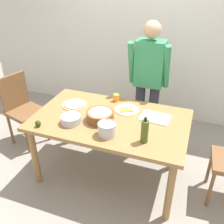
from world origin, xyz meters
TOP-DOWN VIEW (x-y plane):
  - ground at (0.00, 0.00)m, footprint 8.00×8.00m
  - wall_back at (0.00, 1.60)m, footprint 5.60×0.10m
  - dining_table at (0.00, 0.00)m, footprint 1.60×0.96m
  - person_cook at (0.22, 0.76)m, footprint 0.49×0.25m
  - chair_wooden_left at (-1.32, 0.22)m, footprint 0.49×0.49m
  - pizza_raw_on_board at (-0.48, 0.13)m, footprint 0.28×0.28m
  - plate_with_slice at (0.11, 0.22)m, footprint 0.26×0.26m
  - popcorn_bowl at (-0.09, -0.07)m, footprint 0.28×0.28m
  - mixing_bowl_steel at (-0.34, -0.21)m, footprint 0.20×0.20m
  - olive_oil_bottle at (0.42, -0.27)m, footprint 0.07×0.07m
  - steel_pot at (0.07, -0.29)m, footprint 0.17×0.17m
  - cup_orange at (-0.07, 0.39)m, footprint 0.07×0.07m
  - cutting_board_white at (0.44, 0.17)m, footprint 0.32×0.24m
  - avocado at (-0.62, -0.38)m, footprint 0.06×0.06m

SIDE VIEW (x-z plane):
  - ground at x=0.00m, z-range 0.00..0.00m
  - chair_wooden_left at x=-1.32m, z-range 0.07..1.02m
  - dining_table at x=0.00m, z-range 0.29..1.05m
  - cutting_board_white at x=0.44m, z-range 0.76..0.77m
  - plate_with_slice at x=0.11m, z-range 0.76..0.78m
  - pizza_raw_on_board at x=-0.48m, z-range 0.76..0.78m
  - avocado at x=-0.62m, z-range 0.76..0.83m
  - mixing_bowl_steel at x=-0.34m, z-range 0.76..0.84m
  - cup_orange at x=-0.07m, z-range 0.76..0.84m
  - popcorn_bowl at x=-0.09m, z-range 0.76..0.88m
  - steel_pot at x=0.07m, z-range 0.76..0.89m
  - olive_oil_bottle at x=0.42m, z-range 0.75..1.00m
  - person_cook at x=0.22m, z-range 0.13..1.75m
  - wall_back at x=0.00m, z-range 0.00..2.60m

